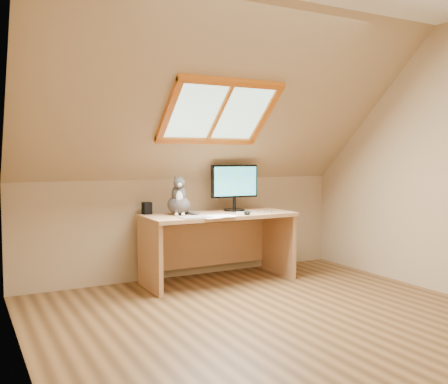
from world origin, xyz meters
TOP-DOWN VIEW (x-y plane):
  - ground at (0.00, 0.00)m, footprint 3.50×3.50m
  - room_shell at (0.00, -0.09)m, footprint 3.52×3.52m
  - desk at (0.17, 1.44)m, footprint 1.48×0.65m
  - monitor at (0.41, 1.49)m, footprint 0.51×0.22m
  - cat at (-0.22, 1.45)m, footprint 0.28×0.31m
  - desk_speaker at (-0.48, 1.63)m, footprint 0.08×0.08m
  - graphics_tablet at (-0.19, 1.16)m, footprint 0.27×0.19m
  - mouse at (0.35, 1.13)m, footprint 0.10×0.13m
  - papers at (0.09, 1.12)m, footprint 0.35×0.30m
  - cables at (0.50, 1.26)m, footprint 0.51×0.26m

SIDE VIEW (x-z plane):
  - ground at x=0.00m, z-range 0.00..0.00m
  - desk at x=0.17m, z-range 0.12..0.80m
  - papers at x=0.09m, z-range 0.67..0.68m
  - cables at x=0.50m, z-range 0.67..0.68m
  - graphics_tablet at x=-0.19m, z-range 0.67..0.69m
  - mouse at x=0.35m, z-range 0.67..0.71m
  - desk_speaker at x=-0.48m, z-range 0.67..0.79m
  - cat at x=-0.22m, z-range 0.62..1.01m
  - monitor at x=0.41m, z-range 0.71..1.18m
  - room_shell at x=0.00m, z-range 0.23..2.64m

